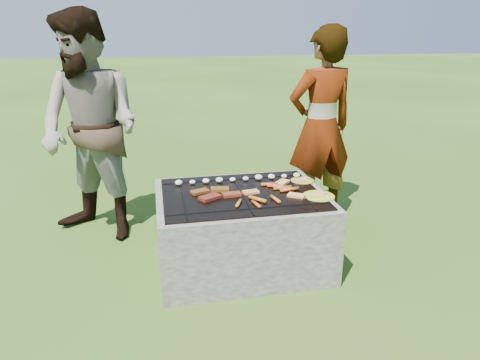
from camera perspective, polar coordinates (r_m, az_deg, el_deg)
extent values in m
plane|color=#2A4D13|center=(3.56, 0.16, -10.95)|extent=(60.00, 60.00, 0.00)
cube|color=gray|center=(3.79, -1.08, -3.95)|extent=(1.30, 0.18, 0.60)
cube|color=gray|center=(3.07, 1.72, -9.88)|extent=(1.30, 0.18, 0.60)
cube|color=gray|center=(3.37, -9.29, -7.34)|extent=(0.18, 0.64, 0.60)
cube|color=#A7A094|center=(3.57, 9.06, -5.75)|extent=(0.18, 0.64, 0.60)
cube|color=black|center=(3.45, 0.17, -7.50)|extent=(0.94, 0.64, 0.48)
sphere|color=#FF5914|center=(3.36, 0.17, -4.15)|extent=(0.10, 0.10, 0.10)
cube|color=black|center=(3.30, 0.17, -1.82)|extent=(1.20, 0.90, 0.01)
cylinder|color=black|center=(3.25, -7.64, -2.27)|extent=(0.01, 0.88, 0.01)
cylinder|color=black|center=(3.30, 0.17, -1.72)|extent=(0.01, 0.88, 0.01)
cylinder|color=black|center=(3.41, 7.60, -1.17)|extent=(0.01, 0.88, 0.01)
cylinder|color=black|center=(3.01, 1.39, -3.86)|extent=(1.18, 0.01, 0.01)
cylinder|color=black|center=(3.59, -0.85, 0.07)|extent=(1.18, 0.01, 0.01)
ellipsoid|color=silver|center=(3.49, -8.17, -0.34)|extent=(0.06, 0.06, 0.04)
ellipsoid|color=beige|center=(3.50, -6.36, -0.28)|extent=(0.05, 0.05, 0.04)
ellipsoid|color=#F2EBCD|center=(3.51, -4.55, -0.12)|extent=(0.06, 0.06, 0.04)
ellipsoid|color=beige|center=(3.52, -2.76, 0.02)|extent=(0.06, 0.06, 0.04)
ellipsoid|color=white|center=(3.54, -0.99, 0.07)|extent=(0.05, 0.05, 0.03)
ellipsoid|color=beige|center=(3.56, 0.77, 0.20)|extent=(0.05, 0.05, 0.04)
ellipsoid|color=beige|center=(3.59, 2.51, 0.38)|extent=(0.06, 0.06, 0.04)
ellipsoid|color=white|center=(3.61, 4.22, 0.46)|extent=(0.06, 0.06, 0.04)
ellipsoid|color=white|center=(3.65, 5.90, 0.52)|extent=(0.05, 0.05, 0.03)
ellipsoid|color=beige|center=(3.68, 7.56, 0.67)|extent=(0.06, 0.06, 0.04)
cube|color=#9D561C|center=(3.31, -5.37, -1.54)|extent=(0.15, 0.12, 0.02)
cube|color=#98641B|center=(3.35, -2.69, -1.23)|extent=(0.15, 0.10, 0.02)
cube|color=maroon|center=(3.19, -4.03, -2.32)|extent=(0.18, 0.16, 0.02)
cube|color=#9E381C|center=(3.24, -1.11, -1.93)|extent=(0.15, 0.09, 0.02)
cylinder|color=#CA4F21|center=(3.45, 3.94, -0.56)|extent=(0.14, 0.04, 0.03)
cylinder|color=#F04A27|center=(3.42, 4.80, -0.80)|extent=(0.14, 0.07, 0.03)
cylinder|color=#BF651F|center=(3.39, 5.69, -1.02)|extent=(0.15, 0.03, 0.03)
cylinder|color=#C2431F|center=(3.35, 6.59, -1.25)|extent=(0.16, 0.05, 0.03)
cylinder|color=#C87121|center=(3.14, 2.37, -2.57)|extent=(0.12, 0.13, 0.03)
cylinder|color=orange|center=(3.16, 4.75, -2.55)|extent=(0.05, 0.14, 0.02)
cylinder|color=orange|center=(3.08, -0.17, -3.09)|extent=(0.07, 0.12, 0.02)
cylinder|color=#E65225|center=(3.06, 2.18, -3.21)|extent=(0.05, 0.12, 0.02)
cube|color=#E0AC72|center=(3.30, 1.45, -1.60)|extent=(0.13, 0.09, 0.02)
cube|color=#F2BA7C|center=(3.25, 7.50, -2.05)|extent=(0.14, 0.13, 0.02)
cube|color=tan|center=(3.51, 5.65, -0.33)|extent=(0.15, 0.15, 0.02)
cylinder|color=gold|center=(3.61, 8.31, -0.14)|extent=(0.23, 0.23, 0.01)
cube|color=#D6B46D|center=(3.58, 8.13, -0.02)|extent=(0.10, 0.07, 0.02)
cube|color=tan|center=(3.64, 8.67, 0.21)|extent=(0.09, 0.07, 0.01)
cylinder|color=yellow|center=(3.29, 10.42, -2.19)|extent=(0.26, 0.26, 0.02)
cube|color=tan|center=(3.26, 10.23, -2.10)|extent=(0.11, 0.08, 0.02)
cube|color=tan|center=(3.32, 10.79, -1.80)|extent=(0.10, 0.08, 0.02)
imported|color=#A49988|center=(4.15, 10.70, 6.88)|extent=(0.74, 0.56, 1.86)
imported|color=gray|center=(3.91, -19.25, 6.34)|extent=(1.22, 1.17, 1.98)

